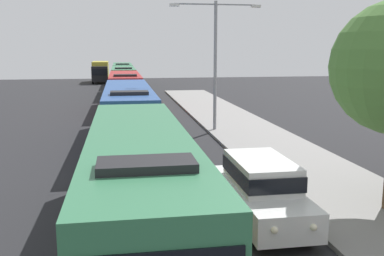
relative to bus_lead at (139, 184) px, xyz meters
name	(u,v)px	position (x,y,z in m)	size (l,w,h in m)	color
bus_lead	(139,184)	(0.00, 0.00, 0.00)	(2.58, 11.60, 3.21)	#33724C
bus_second_in_line	(128,112)	(0.00, 13.07, 0.00)	(2.58, 12.41, 3.21)	#284C8C
bus_middle	(125,90)	(0.00, 26.19, 0.00)	(2.58, 11.21, 3.21)	maroon
bus_fourth_in_line	(124,80)	(0.00, 38.62, 0.00)	(2.58, 11.44, 3.21)	#33724C
bus_rear	(123,74)	(0.00, 50.99, 0.00)	(2.58, 11.79, 3.21)	#33724C
white_suv	(261,187)	(3.70, 1.11, -0.66)	(1.86, 5.07, 1.90)	white
box_truck_oncoming	(100,71)	(-3.30, 57.77, 0.01)	(2.35, 7.49, 3.15)	black
streetlamp_mid	(215,52)	(5.40, 15.42, 3.26)	(5.56, 0.28, 7.82)	gray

